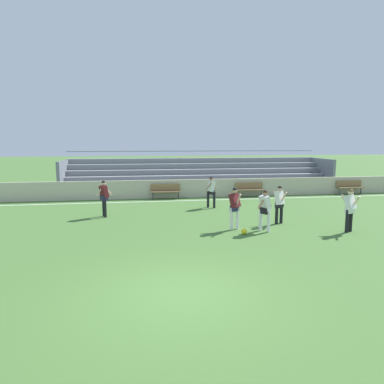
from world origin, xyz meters
The scene contains 14 objects.
ground_plane centered at (0.00, 0.00, 0.00)m, with size 160.00×160.00×0.00m, color #477033.
field_line_sideline centered at (0.00, 12.53, 0.00)m, with size 44.00×0.12×0.01m, color white.
sideline_wall centered at (0.00, 13.74, 0.56)m, with size 48.00×0.16×1.13m, color beige.
bleacher_stand centered at (3.47, 16.53, 1.20)m, with size 18.74×3.54×2.81m.
bench_centre_sideline centered at (0.74, 13.43, 0.55)m, with size 1.80×0.40×0.90m.
bench_near_bin centered at (13.04, 13.43, 0.55)m, with size 1.80×0.40×0.90m.
bench_far_right centered at (6.07, 13.43, 0.55)m, with size 1.80×0.40×0.90m.
player_dark_dropping_back centered at (2.83, 5.51, 1.00)m, with size 0.54×0.61×1.68m.
player_white_deep_cover centered at (3.90, 5.04, 0.96)m, with size 0.74×0.49×1.63m.
player_dark_trailing_run centered at (-2.48, 8.74, 1.01)m, with size 0.70×0.50×1.69m.
player_white_overlapping centered at (2.89, 10.14, 0.98)m, with size 0.69×0.46×1.65m.
player_white_challenging centered at (4.98, 6.18, 0.96)m, with size 0.50×0.63×1.62m.
player_white_wide_right centered at (7.09, 4.45, 1.00)m, with size 0.52×0.66×1.67m.
soccer_ball centered at (3.00, 4.75, 0.11)m, with size 0.22×0.22×0.22m, color yellow.
Camera 1 is at (-0.92, -7.41, 3.45)m, focal length 32.24 mm.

